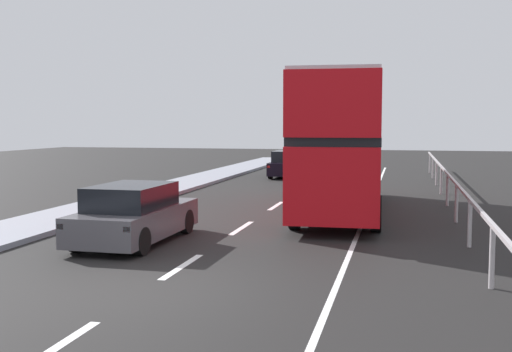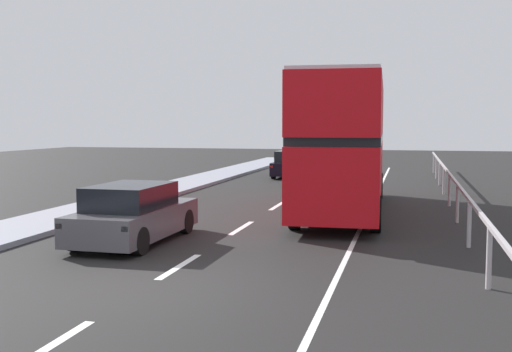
# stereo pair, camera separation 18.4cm
# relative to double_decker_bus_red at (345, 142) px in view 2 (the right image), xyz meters

# --- Properties ---
(ground_plane) EXTENTS (73.95, 120.00, 0.10)m
(ground_plane) POSITION_rel_double_decker_bus_red_xyz_m (-2.46, -10.53, -2.39)
(ground_plane) COLOR black
(lane_paint_markings) EXTENTS (3.40, 46.00, 0.01)m
(lane_paint_markings) POSITION_rel_double_decker_bus_red_xyz_m (-0.51, -1.54, -2.34)
(lane_paint_markings) COLOR silver
(lane_paint_markings) RESTS_ON ground
(bridge_side_railing) EXTENTS (0.10, 42.00, 1.17)m
(bridge_side_railing) POSITION_rel_double_decker_bus_red_xyz_m (3.50, -1.53, -1.39)
(bridge_side_railing) COLOR #B5ACB0
(bridge_side_railing) RESTS_ON ground
(double_decker_bus_red) EXTENTS (2.82, 10.81, 4.38)m
(double_decker_bus_red) POSITION_rel_double_decker_bus_red_xyz_m (0.00, 0.00, 0.00)
(double_decker_bus_red) COLOR red
(double_decker_bus_red) RESTS_ON ground
(hatchback_car_near) EXTENTS (1.85, 4.30, 1.45)m
(hatchback_car_near) POSITION_rel_double_decker_bus_red_xyz_m (-4.50, -6.63, -1.65)
(hatchback_car_near) COLOR #4B494E
(hatchback_car_near) RESTS_ON ground
(sedan_car_ahead) EXTENTS (1.87, 4.12, 1.45)m
(sedan_car_ahead) POSITION_rel_double_decker_bus_red_xyz_m (-4.14, 12.78, -1.65)
(sedan_car_ahead) COLOR black
(sedan_car_ahead) RESTS_ON ground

